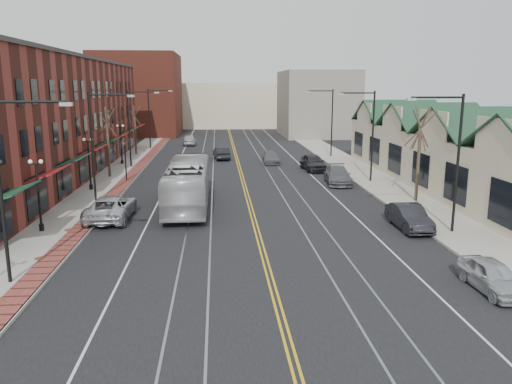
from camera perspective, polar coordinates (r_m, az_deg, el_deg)
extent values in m
plane|color=black|center=(23.20, 1.58, -9.70)|extent=(160.00, 160.00, 0.00)
cube|color=gray|center=(43.39, -17.28, 0.21)|extent=(4.00, 120.00, 0.15)
cube|color=gray|center=(44.64, 14.32, 0.70)|extent=(4.00, 120.00, 0.15)
cube|color=maroon|center=(51.31, -23.66, 7.63)|extent=(10.00, 50.00, 11.00)
cube|color=#BEB192|center=(46.56, 21.48, 3.47)|extent=(8.00, 36.00, 4.60)
cube|color=maroon|center=(92.45, -13.22, 10.81)|extent=(14.00, 18.00, 14.00)
cube|color=#BEB192|center=(106.52, -3.27, 9.89)|extent=(22.00, 14.00, 9.00)
cube|color=slate|center=(88.19, 6.96, 10.01)|extent=(12.00, 16.00, 11.00)
cylinder|color=black|center=(23.73, -27.16, -0.10)|extent=(0.16, 0.16, 8.00)
cylinder|color=black|center=(22.77, -24.56, 9.35)|extent=(3.00, 0.12, 0.12)
cube|color=#999999|center=(22.31, -20.87, 9.35)|extent=(0.50, 0.25, 0.15)
cylinder|color=black|center=(38.79, -18.21, 4.90)|extent=(0.16, 0.16, 8.00)
cylinder|color=black|center=(38.21, -16.37, 10.63)|extent=(3.00, 0.12, 0.12)
cube|color=#999999|center=(37.93, -14.11, 10.60)|extent=(0.50, 0.25, 0.15)
cylinder|color=black|center=(54.39, -14.29, 7.04)|extent=(0.16, 0.16, 8.00)
cylinder|color=black|center=(53.97, -12.91, 11.11)|extent=(3.00, 0.12, 0.12)
cube|color=#999999|center=(53.78, -11.29, 11.07)|extent=(0.50, 0.25, 0.15)
cylinder|color=black|center=(70.17, -12.11, 8.20)|extent=(0.16, 0.16, 8.00)
cylinder|color=black|center=(69.85, -11.01, 11.36)|extent=(3.00, 0.12, 0.12)
cube|color=#999999|center=(69.70, -9.75, 11.32)|extent=(0.50, 0.25, 0.15)
cylinder|color=black|center=(31.02, 22.05, 2.94)|extent=(0.16, 0.16, 8.00)
cylinder|color=black|center=(30.06, 20.03, 10.12)|extent=(3.00, 0.12, 0.12)
cube|color=#999999|center=(29.48, 17.32, 10.08)|extent=(0.50, 0.25, 0.15)
cylinder|color=black|center=(45.78, 13.19, 6.20)|extent=(0.16, 0.16, 8.00)
cylinder|color=black|center=(45.13, 11.57, 11.03)|extent=(3.00, 0.12, 0.12)
cube|color=#999999|center=(44.75, 9.69, 10.97)|extent=(0.50, 0.25, 0.15)
cylinder|color=black|center=(61.16, 8.67, 7.79)|extent=(0.16, 0.16, 8.00)
cylinder|color=black|center=(60.68, 7.38, 11.39)|extent=(3.00, 0.12, 0.12)
cube|color=#999999|center=(60.40, 5.96, 11.33)|extent=(0.50, 0.25, 0.15)
cylinder|color=black|center=(32.31, -23.30, -3.73)|extent=(0.28, 0.28, 0.40)
cylinder|color=black|center=(31.90, -23.57, -0.61)|extent=(0.14, 0.14, 4.00)
cube|color=black|center=(31.55, -23.87, 2.93)|extent=(0.60, 0.06, 0.06)
sphere|color=white|center=(31.63, -24.41, 3.18)|extent=(0.24, 0.24, 0.24)
sphere|color=white|center=(31.43, -23.38, 3.22)|extent=(0.24, 0.24, 0.24)
cylinder|color=black|center=(43.52, -18.33, 0.54)|extent=(0.28, 0.28, 0.40)
cylinder|color=black|center=(43.21, -18.49, 2.88)|extent=(0.14, 0.14, 4.00)
cube|color=black|center=(42.96, -18.67, 5.51)|extent=(0.60, 0.06, 0.06)
sphere|color=white|center=(43.02, -19.07, 5.69)|extent=(0.24, 0.24, 0.24)
sphere|color=white|center=(42.87, -18.29, 5.73)|extent=(0.24, 0.24, 0.24)
cylinder|color=black|center=(57.01, -15.05, 3.36)|extent=(0.28, 0.28, 0.40)
cylinder|color=black|center=(56.77, -15.15, 5.16)|extent=(0.14, 0.14, 4.00)
cube|color=black|center=(56.58, -15.26, 7.17)|extent=(0.60, 0.06, 0.06)
sphere|color=white|center=(56.62, -15.57, 7.31)|extent=(0.24, 0.24, 0.24)
sphere|color=white|center=(56.51, -14.97, 7.33)|extent=(0.24, 0.24, 0.24)
cylinder|color=#382B21|center=(48.87, -16.52, 4.55)|extent=(0.24, 0.24, 4.90)
cylinder|color=#382B21|center=(48.62, -16.70, 7.52)|extent=(0.58, 1.37, 2.90)
cylinder|color=#382B21|center=(48.62, -16.70, 7.52)|extent=(1.60, 0.66, 2.78)
cylinder|color=#382B21|center=(48.62, -16.70, 7.52)|extent=(0.53, 1.23, 2.96)
cylinder|color=#382B21|center=(48.62, -16.70, 7.52)|extent=(1.69, 1.03, 2.64)
cylinder|color=#382B21|center=(48.62, -16.70, 7.52)|extent=(1.78, 1.29, 2.48)
cylinder|color=#382B21|center=(64.53, -13.62, 6.27)|extent=(0.24, 0.24, 4.55)
cylinder|color=#382B21|center=(64.35, -13.72, 8.38)|extent=(0.55, 1.28, 2.69)
cylinder|color=#382B21|center=(64.35, -13.72, 8.38)|extent=(1.49, 0.62, 2.58)
cylinder|color=#382B21|center=(64.35, -13.72, 8.38)|extent=(0.50, 1.15, 2.75)
cylinder|color=#382B21|center=(64.35, -13.72, 8.38)|extent=(1.57, 0.97, 2.45)
cylinder|color=#382B21|center=(64.35, -13.72, 8.38)|extent=(1.66, 1.20, 2.30)
cylinder|color=#382B21|center=(38.83, 18.03, 2.86)|extent=(0.24, 0.24, 5.25)
cylinder|color=#382B21|center=(38.51, 18.30, 6.87)|extent=(0.61, 1.46, 3.10)
cylinder|color=#382B21|center=(38.51, 18.30, 6.87)|extent=(1.70, 0.70, 2.97)
cylinder|color=#382B21|center=(38.51, 18.30, 6.87)|extent=(0.56, 1.31, 3.17)
cylinder|color=#382B21|center=(38.51, 18.30, 6.87)|extent=(1.80, 1.10, 2.82)
cylinder|color=#382B21|center=(38.51, 18.30, 6.87)|extent=(1.90, 1.37, 2.65)
cylinder|color=#592D19|center=(27.33, -23.39, -6.96)|extent=(0.60, 0.60, 0.02)
cylinder|color=#592D19|center=(31.88, -20.54, -4.07)|extent=(0.60, 0.60, 0.02)
cylinder|color=black|center=(46.68, -14.67, 3.26)|extent=(0.12, 0.12, 3.20)
imported|color=black|center=(46.45, -14.79, 5.39)|extent=(0.18, 0.15, 0.90)
imported|color=#BDBDBF|center=(36.11, -7.81, 0.90)|extent=(2.83, 11.99, 3.34)
imported|color=#BABDC2|center=(33.88, -16.26, -1.72)|extent=(2.70, 5.79, 1.60)
imported|color=#AEB0B5|center=(23.76, 25.41, -8.66)|extent=(1.69, 3.98, 1.34)
imported|color=black|center=(31.83, 17.09, -2.76)|extent=(1.58, 4.50, 1.48)
imported|color=#58595E|center=(44.96, 9.34, 1.88)|extent=(2.65, 5.39, 1.51)
imported|color=black|center=(51.67, 6.54, 3.38)|extent=(2.26, 5.03, 1.68)
imported|color=black|center=(59.40, -3.98, 4.46)|extent=(2.10, 4.62, 1.47)
imported|color=#5A5960|center=(56.30, 1.70, 3.97)|extent=(1.82, 4.45, 1.29)
imported|color=#A6A8AD|center=(74.04, -7.62, 5.95)|extent=(2.04, 4.72, 1.59)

